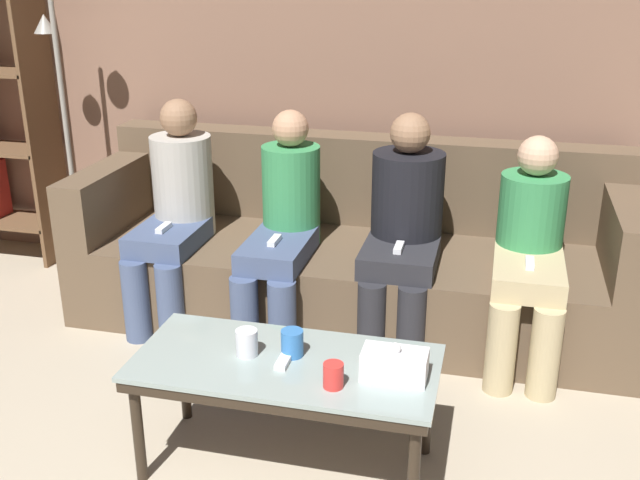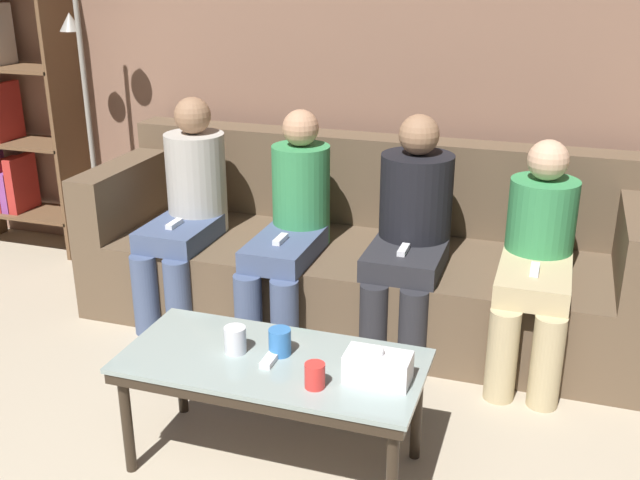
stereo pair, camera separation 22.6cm
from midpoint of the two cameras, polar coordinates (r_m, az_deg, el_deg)
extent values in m
cube|color=#8C6651|center=(4.12, 2.55, 14.25)|extent=(12.00, 0.06, 2.60)
cube|color=brown|center=(3.85, 0.55, -3.15)|extent=(2.77, 0.92, 0.41)
cube|color=brown|center=(4.03, 1.75, 4.64)|extent=(2.77, 0.20, 0.47)
cube|color=brown|center=(4.19, -16.94, 3.37)|extent=(0.18, 0.92, 0.33)
cube|color=brown|center=(3.66, 20.69, 0.39)|extent=(0.18, 0.92, 0.33)
cube|color=#8C9E99|center=(2.67, -5.09, -9.35)|extent=(1.07, 0.50, 0.02)
cube|color=#2D2319|center=(2.69, -5.07, -9.88)|extent=(1.05, 0.49, 0.04)
cylinder|color=#2D2319|center=(2.83, -15.98, -14.07)|extent=(0.04, 0.04, 0.38)
cylinder|color=#2D2319|center=(2.55, 4.51, -17.62)|extent=(0.04, 0.04, 0.38)
cylinder|color=#2D2319|center=(3.12, -12.37, -10.10)|extent=(0.04, 0.04, 0.38)
cylinder|color=#2D2319|center=(2.87, 5.89, -12.70)|extent=(0.04, 0.04, 0.38)
cylinder|color=red|center=(2.49, -1.61, -10.32)|extent=(0.07, 0.07, 0.09)
cylinder|color=#3372BF|center=(2.67, -4.57, -7.88)|extent=(0.08, 0.08, 0.10)
cylinder|color=silver|center=(2.69, -8.02, -7.79)|extent=(0.08, 0.08, 0.10)
cube|color=white|center=(2.54, 3.13, -9.52)|extent=(0.22, 0.12, 0.10)
sphere|color=white|center=(2.51, 3.16, -8.30)|extent=(0.04, 0.04, 0.04)
cube|color=white|center=(2.66, -5.11, -8.99)|extent=(0.04, 0.15, 0.02)
cube|color=brown|center=(4.74, -21.80, 8.96)|extent=(0.02, 0.32, 1.83)
cube|color=brown|center=(5.12, -24.15, 1.44)|extent=(0.74, 0.32, 0.02)
cylinder|color=gray|center=(4.73, -18.88, -2.16)|extent=(0.26, 0.26, 0.02)
cylinder|color=gray|center=(4.49, -20.12, 7.61)|extent=(0.03, 0.03, 1.68)
cone|color=gray|center=(4.48, -21.67, 15.07)|extent=(0.12, 0.12, 0.10)
cylinder|color=#47567A|center=(3.77, -15.50, -4.49)|extent=(0.13, 0.13, 0.41)
cylinder|color=#47567A|center=(3.69, -13.04, -4.83)|extent=(0.13, 0.13, 0.41)
cube|color=#47567A|center=(3.81, -13.16, 0.18)|extent=(0.31, 0.43, 0.10)
cylinder|color=#B7B2A8|center=(3.92, -12.02, 4.07)|extent=(0.31, 0.31, 0.52)
sphere|color=#997051|center=(3.84, -12.42, 9.08)|extent=(0.19, 0.19, 0.19)
cube|color=white|center=(3.75, -13.53, 0.89)|extent=(0.04, 0.12, 0.02)
cylinder|color=#47567A|center=(3.49, -7.61, -6.01)|extent=(0.13, 0.13, 0.41)
cylinder|color=#47567A|center=(3.43, -4.79, -6.37)|extent=(0.13, 0.13, 0.41)
cube|color=#47567A|center=(3.56, -5.05, -0.76)|extent=(0.29, 0.49, 0.10)
cylinder|color=#388E51|center=(3.72, -3.94, 3.40)|extent=(0.29, 0.29, 0.50)
sphere|color=tan|center=(3.63, -4.08, 8.48)|extent=(0.18, 0.18, 0.18)
cube|color=white|center=(3.50, -5.34, -0.06)|extent=(0.04, 0.12, 0.02)
cylinder|color=#28282D|center=(3.41, 2.03, -6.50)|extent=(0.13, 0.13, 0.41)
cylinder|color=#28282D|center=(3.38, 5.04, -6.82)|extent=(0.13, 0.13, 0.41)
cube|color=#28282D|center=(3.47, 4.24, -1.36)|extent=(0.34, 0.41, 0.10)
cylinder|color=black|center=(3.59, 4.88, 2.75)|extent=(0.34, 0.34, 0.50)
sphere|color=#997051|center=(3.50, 5.05, 8.11)|extent=(0.19, 0.19, 0.19)
cube|color=white|center=(3.41, 4.15, -0.60)|extent=(0.04, 0.12, 0.02)
cylinder|color=tan|center=(3.29, 11.73, -8.09)|extent=(0.13, 0.13, 0.41)
cylinder|color=tan|center=(3.29, 14.88, -8.36)|extent=(0.13, 0.13, 0.41)
cube|color=tan|center=(3.39, 13.76, -2.46)|extent=(0.31, 0.48, 0.10)
cylinder|color=#388E51|center=(3.56, 14.05, 1.46)|extent=(0.31, 0.31, 0.43)
sphere|color=#DBAD89|center=(3.48, 14.49, 6.22)|extent=(0.18, 0.18, 0.18)
cube|color=white|center=(3.33, 13.84, -1.75)|extent=(0.04, 0.12, 0.02)
camera|label=1|loc=(0.11, -92.07, -0.79)|focal=42.00mm
camera|label=2|loc=(0.11, 87.93, 0.79)|focal=42.00mm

